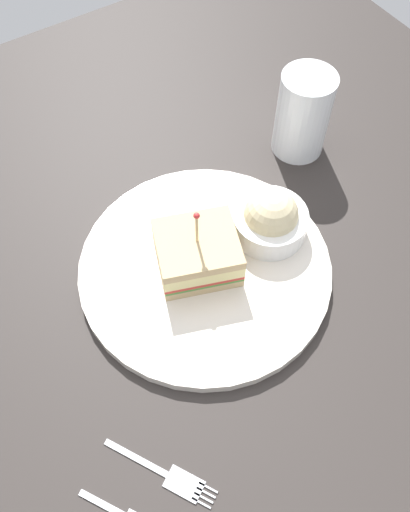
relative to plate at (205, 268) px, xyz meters
The scene contains 6 objects.
ground_plane 1.69cm from the plate, ahead, with size 107.24×107.24×2.00cm, color #2D2826.
plate is the anchor object (origin of this frame).
sandwich_half_center 3.33cm from the plate, 50.00° to the left, with size 10.60×11.22×9.85cm.
coleslaw_bowl 9.66cm from the plate, 92.73° to the right, with size 8.94×8.94×6.44cm.
drink_glass 24.28cm from the plate, 64.80° to the right, with size 7.06×7.06×11.74cm.
fork 23.23cm from the plate, 139.31° to the left, with size 10.91×7.12×0.35cm.
Camera 1 is at (-27.58, 17.67, 55.09)cm, focal length 37.90 mm.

